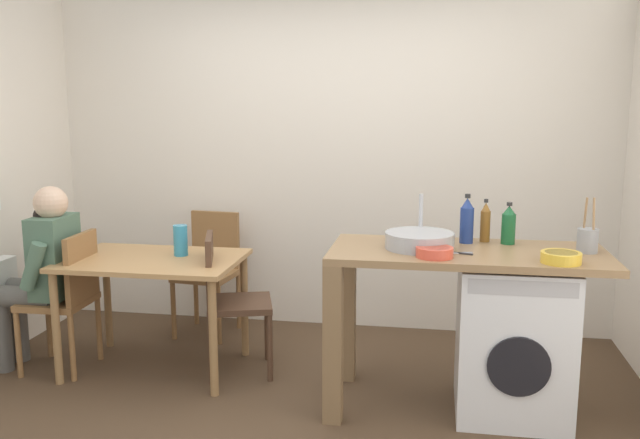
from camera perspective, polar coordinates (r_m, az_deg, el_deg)
The scene contains 19 objects.
ground_plane at distance 3.82m, azimuth -3.44°, elevation -16.86°, with size 5.46×5.46×0.00m, color #4C3826.
wall_back at distance 5.14m, azimuth 0.86°, elevation 5.81°, with size 4.60×0.10×2.70m, color silver.
dining_table at distance 4.45m, azimuth -13.86°, elevation -4.38°, with size 1.10×0.76×0.74m.
chair_person_seat at distance 4.64m, azimuth -20.49°, elevation -5.86°, with size 0.41×0.41×0.90m.
chair_opposite at distance 4.35m, azimuth -7.80°, elevation -6.38°, with size 0.50×0.50×0.90m.
chair_spare_by_wall at distance 5.14m, azimuth -9.25°, elevation -3.83°, with size 0.44×0.44×0.90m.
seated_person at distance 4.68m, azimuth -22.35°, elevation -3.79°, with size 0.50×0.51×1.20m.
kitchen_counter at distance 3.82m, azimuth 9.08°, elevation -4.77°, with size 1.50×0.68×0.92m.
washing_machine at distance 3.94m, azimuth 15.94°, elevation -9.61°, with size 0.60×0.61×0.86m.
sink_basin at distance 3.77m, azimuth 8.39°, elevation -1.75°, with size 0.38×0.38×0.09m, color #9EA0A5.
tap at distance 3.93m, azimuth 8.49°, elevation 0.13°, with size 0.02×0.02×0.28m, color #B2B2B7.
bottle_tall_green at distance 3.95m, azimuth 12.27°, elevation -0.12°, with size 0.08×0.08×0.28m.
bottle_squat_brown at distance 4.02m, azimuth 13.76°, elevation -0.24°, with size 0.06×0.06×0.25m.
bottle_clear_small at distance 3.99m, azimuth 15.61°, elevation -0.46°, with size 0.08×0.08×0.24m.
mixing_bowl at distance 3.58m, azimuth 9.63°, elevation -2.67°, with size 0.19×0.19×0.05m.
utensil_crock at distance 3.90m, azimuth 21.63°, elevation -1.60°, with size 0.11×0.11×0.30m.
colander at distance 3.62m, azimuth 19.65°, elevation -2.98°, with size 0.20×0.20×0.06m.
vase at distance 4.44m, azimuth -11.67°, elevation -1.74°, with size 0.09×0.09×0.20m, color teal.
scissors at distance 3.69m, azimuth 11.64°, elevation -2.79°, with size 0.15×0.06×0.01m.
Camera 1 is at (0.79, -3.32, 1.73)m, focal length 37.96 mm.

